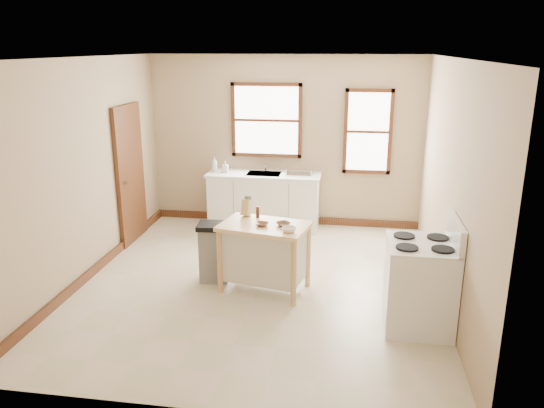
{
  "coord_description": "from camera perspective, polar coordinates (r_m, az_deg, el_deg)",
  "views": [
    {
      "loc": [
        1.12,
        -6.12,
        2.94
      ],
      "look_at": [
        0.11,
        0.4,
        0.95
      ],
      "focal_mm": 35.0,
      "sensor_mm": 36.0,
      "label": 1
    }
  ],
  "objects": [
    {
      "name": "gas_stove",
      "position": [
        5.89,
        15.65,
        -7.18
      ],
      "size": [
        0.76,
        0.78,
        1.22
      ],
      "primitive_type": null,
      "color": "white",
      "rests_on": "ground"
    },
    {
      "name": "soap_bottle_b",
      "position": [
        8.77,
        -5.05,
        4.02
      ],
      "size": [
        0.09,
        0.09,
        0.19
      ],
      "primitive_type": "imported",
      "rotation": [
        0.0,
        0.0,
        -0.03
      ],
      "color": "#B2B2B2",
      "rests_on": "sink_counter"
    },
    {
      "name": "bowl_b",
      "position": [
        6.36,
        1.2,
        -2.17
      ],
      "size": [
        0.23,
        0.23,
        0.04
      ],
      "primitive_type": "imported",
      "rotation": [
        0.0,
        0.0,
        0.67
      ],
      "color": "brown",
      "rests_on": "kitchen_island"
    },
    {
      "name": "sink_counter",
      "position": [
        8.8,
        -0.87,
        0.39
      ],
      "size": [
        1.86,
        0.62,
        0.92
      ],
      "primitive_type": null,
      "color": "white",
      "rests_on": "ground"
    },
    {
      "name": "wall_right",
      "position": [
        6.41,
        18.67,
        1.97
      ],
      "size": [
        0.04,
        5.0,
        2.8
      ],
      "primitive_type": "cube",
      "color": "tan",
      "rests_on": "ground"
    },
    {
      "name": "knife_block",
      "position": [
        6.7,
        -2.77,
        -0.46
      ],
      "size": [
        0.12,
        0.12,
        0.2
      ],
      "primitive_type": null,
      "rotation": [
        0.0,
        0.0,
        -0.29
      ],
      "color": "#D6B970",
      "rests_on": "kitchen_island"
    },
    {
      "name": "dish_rack",
      "position": [
        8.61,
        2.98,
        3.52
      ],
      "size": [
        0.5,
        0.43,
        0.11
      ],
      "primitive_type": null,
      "rotation": [
        0.0,
        0.0,
        0.32
      ],
      "color": "silver",
      "rests_on": "sink_counter"
    },
    {
      "name": "window_side",
      "position": [
        8.71,
        10.28,
        7.64
      ],
      "size": [
        0.77,
        0.06,
        1.37
      ],
      "primitive_type": null,
      "color": "#3B1E10",
      "rests_on": "wall_back"
    },
    {
      "name": "faucet",
      "position": [
        8.83,
        -0.69,
        4.26
      ],
      "size": [
        0.03,
        0.03,
        0.22
      ],
      "primitive_type": "cylinder",
      "color": "silver",
      "rests_on": "sink_counter"
    },
    {
      "name": "ceiling",
      "position": [
        6.23,
        -1.65,
        15.46
      ],
      "size": [
        5.0,
        5.0,
        0.0
      ],
      "primitive_type": "plane",
      "rotation": [
        3.14,
        0.0,
        0.0
      ],
      "color": "white",
      "rests_on": "ground"
    },
    {
      "name": "bowl_c",
      "position": [
        6.15,
        1.83,
        -2.77
      ],
      "size": [
        0.23,
        0.23,
        0.05
      ],
      "primitive_type": "imported",
      "rotation": [
        0.0,
        0.0,
        -0.62
      ],
      "color": "white",
      "rests_on": "kitchen_island"
    },
    {
      "name": "wall_back",
      "position": [
        8.83,
        1.36,
        6.71
      ],
      "size": [
        4.5,
        0.04,
        2.8
      ],
      "primitive_type": "cube",
      "color": "tan",
      "rests_on": "ground"
    },
    {
      "name": "floor",
      "position": [
        6.88,
        -1.45,
        -8.53
      ],
      "size": [
        5.0,
        5.0,
        0.0
      ],
      "primitive_type": "plane",
      "color": "beige",
      "rests_on": "ground"
    },
    {
      "name": "kitchen_island",
      "position": [
        6.56,
        -0.81,
        -5.75
      ],
      "size": [
        1.16,
        0.86,
        0.86
      ],
      "primitive_type": null,
      "rotation": [
        0.0,
        0.0,
        -0.2
      ],
      "color": "#FDD195",
      "rests_on": "ground"
    },
    {
      "name": "baseboard_back",
      "position": [
        9.13,
        1.28,
        -1.63
      ],
      "size": [
        4.5,
        0.04,
        0.12
      ],
      "primitive_type": "cube",
      "color": "#3B1E10",
      "rests_on": "ground"
    },
    {
      "name": "pepper_grinder",
      "position": [
        6.63,
        -1.56,
        -0.87
      ],
      "size": [
        0.06,
        0.06,
        0.15
      ],
      "primitive_type": "cylinder",
      "rotation": [
        0.0,
        0.0,
        -0.59
      ],
      "color": "#441E12",
      "rests_on": "kitchen_island"
    },
    {
      "name": "soap_bottle_a",
      "position": [
        8.82,
        -6.21,
        4.27
      ],
      "size": [
        0.12,
        0.12,
        0.25
      ],
      "primitive_type": "imported",
      "rotation": [
        0.0,
        0.0,
        0.27
      ],
      "color": "#B2B2B2",
      "rests_on": "sink_counter"
    },
    {
      "name": "baseboard_left",
      "position": [
        7.54,
        -18.41,
        -6.59
      ],
      "size": [
        0.04,
        5.0,
        0.12
      ],
      "primitive_type": "cube",
      "color": "#3B1E10",
      "rests_on": "ground"
    },
    {
      "name": "door_left",
      "position": [
        8.35,
        -15.0,
        3.1
      ],
      "size": [
        0.06,
        0.9,
        2.1
      ],
      "primitive_type": "cube",
      "color": "#3B1E10",
      "rests_on": "ground"
    },
    {
      "name": "trash_bin",
      "position": [
        6.87,
        -6.22,
        -5.17
      ],
      "size": [
        0.42,
        0.36,
        0.77
      ],
      "primitive_type": null,
      "rotation": [
        0.0,
        0.0,
        0.08
      ],
      "color": "gray",
      "rests_on": "ground"
    },
    {
      "name": "wall_left",
      "position": [
        7.16,
        -19.6,
        3.35
      ],
      "size": [
        0.04,
        5.0,
        2.8
      ],
      "primitive_type": "cube",
      "color": "tan",
      "rests_on": "ground"
    },
    {
      "name": "bowl_a",
      "position": [
        6.36,
        -1.08,
        -2.19
      ],
      "size": [
        0.18,
        0.18,
        0.04
      ],
      "primitive_type": "imported",
      "rotation": [
        0.0,
        0.0,
        -0.19
      ],
      "color": "brown",
      "rests_on": "kitchen_island"
    },
    {
      "name": "window_main",
      "position": [
        8.8,
        -0.6,
        8.99
      ],
      "size": [
        1.17,
        0.06,
        1.22
      ],
      "primitive_type": null,
      "color": "#3B1E10",
      "rests_on": "wall_back"
    }
  ]
}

